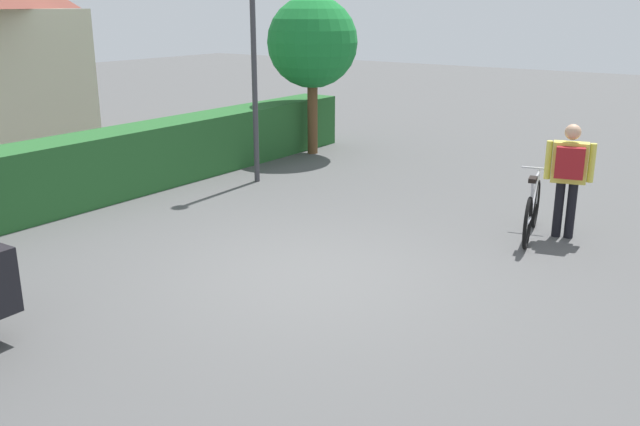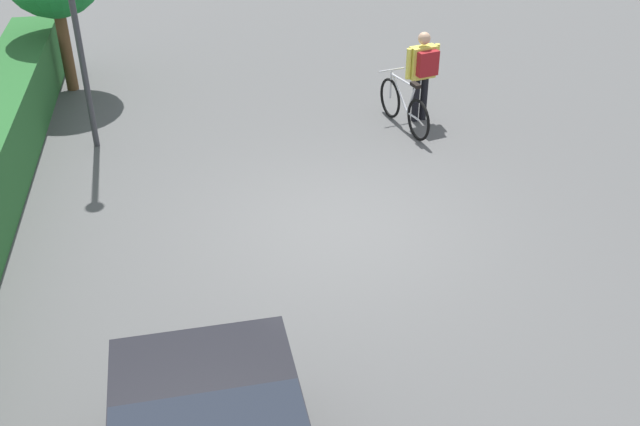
{
  "view_description": "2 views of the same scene",
  "coord_description": "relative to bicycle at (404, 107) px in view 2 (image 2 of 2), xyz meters",
  "views": [
    {
      "loc": [
        -6.39,
        -4.68,
        3.21
      ],
      "look_at": [
        -0.06,
        -0.19,
        0.85
      ],
      "focal_mm": 38.41,
      "sensor_mm": 36.0,
      "label": 1
    },
    {
      "loc": [
        -8.67,
        1.91,
        5.65
      ],
      "look_at": [
        -1.8,
        0.66,
        1.36
      ],
      "focal_mm": 41.49,
      "sensor_mm": 36.0,
      "label": 2
    }
  ],
  "objects": [
    {
      "name": "bicycle",
      "position": [
        0.0,
        0.0,
        0.0
      ],
      "size": [
        1.75,
        0.58,
        0.97
      ],
      "color": "black",
      "rests_on": "ground"
    },
    {
      "name": "ground_plane",
      "position": [
        -3.02,
        1.73,
        -0.4
      ],
      "size": [
        60.0,
        60.0,
        0.0
      ],
      "primitive_type": "plane",
      "color": "#4E4E4E"
    },
    {
      "name": "person_rider",
      "position": [
        0.25,
        -0.38,
        0.59
      ],
      "size": [
        0.44,
        0.65,
        1.64
      ],
      "color": "black",
      "rests_on": "ground"
    }
  ]
}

